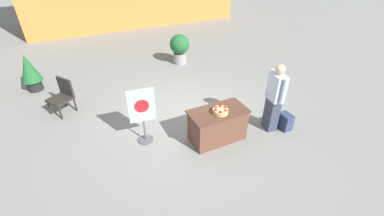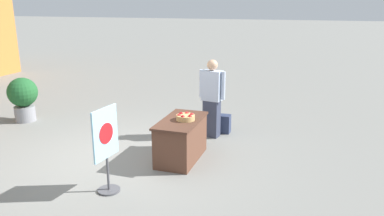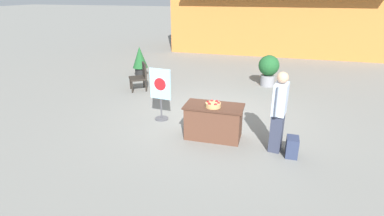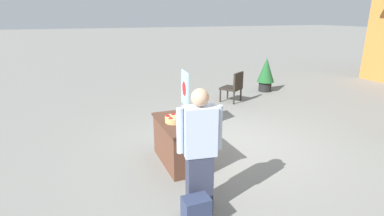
{
  "view_description": "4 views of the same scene",
  "coord_description": "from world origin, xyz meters",
  "px_view_note": "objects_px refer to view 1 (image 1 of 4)",
  "views": [
    {
      "loc": [
        -2.3,
        -5.29,
        4.01
      ],
      "look_at": [
        -0.17,
        -0.91,
        0.83
      ],
      "focal_mm": 24.0,
      "sensor_mm": 36.0,
      "label": 1
    },
    {
      "loc": [
        -5.96,
        -3.5,
        2.93
      ],
      "look_at": [
        0.84,
        -1.29,
        0.89
      ],
      "focal_mm": 35.0,
      "sensor_mm": 36.0,
      "label": 2
    },
    {
      "loc": [
        1.55,
        -7.47,
        3.22
      ],
      "look_at": [
        -0.18,
        -1.26,
        0.69
      ],
      "focal_mm": 28.0,
      "sensor_mm": 36.0,
      "label": 3
    },
    {
      "loc": [
        5.06,
        -2.88,
        2.61
      ],
      "look_at": [
        0.49,
        -1.06,
        1.07
      ],
      "focal_mm": 28.0,
      "sensor_mm": 36.0,
      "label": 4
    }
  ],
  "objects_px": {
    "display_table": "(217,125)",
    "poster_board": "(143,114)",
    "potted_plant_far_right": "(180,47)",
    "patio_chair": "(63,95)",
    "potted_plant_near_left": "(30,71)",
    "apple_basket": "(220,111)",
    "backpack": "(285,121)",
    "person_visitor": "(275,98)"
  },
  "relations": [
    {
      "from": "display_table",
      "to": "poster_board",
      "type": "bearing_deg",
      "value": 156.6
    },
    {
      "from": "potted_plant_far_right",
      "to": "display_table",
      "type": "bearing_deg",
      "value": -102.83
    },
    {
      "from": "poster_board",
      "to": "patio_chair",
      "type": "xyz_separation_m",
      "value": [
        -1.6,
        2.21,
        -0.24
      ]
    },
    {
      "from": "patio_chair",
      "to": "potted_plant_near_left",
      "type": "relative_size",
      "value": 0.8
    },
    {
      "from": "potted_plant_far_right",
      "to": "apple_basket",
      "type": "bearing_deg",
      "value": -102.61
    },
    {
      "from": "display_table",
      "to": "apple_basket",
      "type": "bearing_deg",
      "value": -91.28
    },
    {
      "from": "backpack",
      "to": "patio_chair",
      "type": "height_order",
      "value": "patio_chair"
    },
    {
      "from": "patio_chair",
      "to": "potted_plant_far_right",
      "type": "xyz_separation_m",
      "value": [
        4.21,
        1.7,
        0.12
      ]
    },
    {
      "from": "display_table",
      "to": "potted_plant_far_right",
      "type": "distance_m",
      "value": 4.71
    },
    {
      "from": "display_table",
      "to": "person_visitor",
      "type": "xyz_separation_m",
      "value": [
        1.41,
        -0.22,
        0.49
      ]
    },
    {
      "from": "apple_basket",
      "to": "potted_plant_far_right",
      "type": "xyz_separation_m",
      "value": [
        1.05,
        4.67,
        -0.22
      ]
    },
    {
      "from": "display_table",
      "to": "patio_chair",
      "type": "xyz_separation_m",
      "value": [
        -3.16,
        2.88,
        0.12
      ]
    },
    {
      "from": "person_visitor",
      "to": "potted_plant_far_right",
      "type": "bearing_deg",
      "value": -76.75
    },
    {
      "from": "display_table",
      "to": "apple_basket",
      "type": "height_order",
      "value": "apple_basket"
    },
    {
      "from": "person_visitor",
      "to": "apple_basket",
      "type": "bearing_deg",
      "value": 3.65
    },
    {
      "from": "apple_basket",
      "to": "backpack",
      "type": "distance_m",
      "value": 1.89
    },
    {
      "from": "display_table",
      "to": "potted_plant_near_left",
      "type": "bearing_deg",
      "value": 130.77
    },
    {
      "from": "display_table",
      "to": "patio_chair",
      "type": "bearing_deg",
      "value": 137.65
    },
    {
      "from": "backpack",
      "to": "patio_chair",
      "type": "distance_m",
      "value": 5.92
    },
    {
      "from": "patio_chair",
      "to": "apple_basket",
      "type": "bearing_deg",
      "value": 103.36
    },
    {
      "from": "poster_board",
      "to": "patio_chair",
      "type": "height_order",
      "value": "poster_board"
    },
    {
      "from": "person_visitor",
      "to": "potted_plant_near_left",
      "type": "relative_size",
      "value": 1.47
    },
    {
      "from": "display_table",
      "to": "potted_plant_near_left",
      "type": "xyz_separation_m",
      "value": [
        -3.97,
        4.61,
        0.25
      ]
    },
    {
      "from": "poster_board",
      "to": "patio_chair",
      "type": "distance_m",
      "value": 2.74
    },
    {
      "from": "backpack",
      "to": "potted_plant_near_left",
      "type": "height_order",
      "value": "potted_plant_near_left"
    },
    {
      "from": "display_table",
      "to": "potted_plant_near_left",
      "type": "distance_m",
      "value": 6.09
    },
    {
      "from": "poster_board",
      "to": "potted_plant_far_right",
      "type": "height_order",
      "value": "poster_board"
    },
    {
      "from": "poster_board",
      "to": "potted_plant_near_left",
      "type": "distance_m",
      "value": 4.62
    },
    {
      "from": "backpack",
      "to": "poster_board",
      "type": "bearing_deg",
      "value": 161.93
    },
    {
      "from": "person_visitor",
      "to": "potted_plant_far_right",
      "type": "relative_size",
      "value": 1.56
    },
    {
      "from": "backpack",
      "to": "patio_chair",
      "type": "bearing_deg",
      "value": 146.2
    },
    {
      "from": "patio_chair",
      "to": "potted_plant_near_left",
      "type": "distance_m",
      "value": 1.91
    },
    {
      "from": "poster_board",
      "to": "potted_plant_far_right",
      "type": "relative_size",
      "value": 1.24
    },
    {
      "from": "person_visitor",
      "to": "patio_chair",
      "type": "relative_size",
      "value": 1.84
    },
    {
      "from": "poster_board",
      "to": "backpack",
      "type": "bearing_deg",
      "value": 78.41
    },
    {
      "from": "backpack",
      "to": "potted_plant_near_left",
      "type": "relative_size",
      "value": 0.36
    },
    {
      "from": "person_visitor",
      "to": "potted_plant_far_right",
      "type": "xyz_separation_m",
      "value": [
        -0.37,
        4.8,
        -0.25
      ]
    },
    {
      "from": "apple_basket",
      "to": "backpack",
      "type": "relative_size",
      "value": 0.82
    },
    {
      "from": "poster_board",
      "to": "potted_plant_near_left",
      "type": "xyz_separation_m",
      "value": [
        -2.41,
        3.94,
        -0.11
      ]
    },
    {
      "from": "poster_board",
      "to": "potted_plant_far_right",
      "type": "xyz_separation_m",
      "value": [
        2.6,
        3.91,
        -0.12
      ]
    },
    {
      "from": "display_table",
      "to": "poster_board",
      "type": "relative_size",
      "value": 0.96
    },
    {
      "from": "poster_board",
      "to": "potted_plant_near_left",
      "type": "height_order",
      "value": "poster_board"
    }
  ]
}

